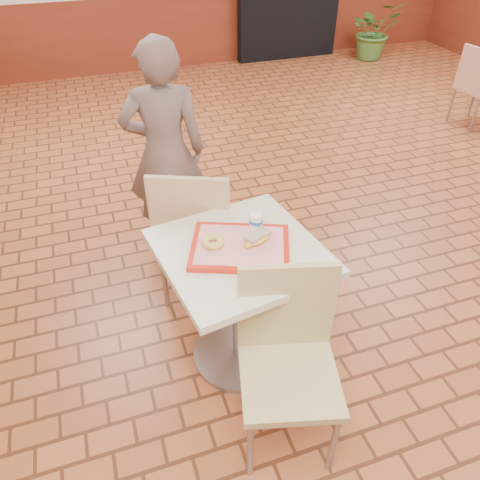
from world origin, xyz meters
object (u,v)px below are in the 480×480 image
object	(u,v)px
chair_main_back	(195,230)
customer	(165,153)
serving_tray	(240,247)
paper_cup	(256,221)
ring_donut	(213,242)
main_table	(240,288)
potted_plant	(374,30)
long_john_donut	(257,238)
chair_second_left	(477,83)
chair_main_front	(288,353)

from	to	relation	value
chair_main_back	customer	size ratio (longest dim) A/B	0.64
serving_tray	paper_cup	distance (m)	0.17
ring_donut	paper_cup	xyz separation A→B (m)	(0.25, 0.06, 0.03)
chair_main_back	paper_cup	world-z (taller)	chair_main_back
main_table	potted_plant	distance (m)	6.29
customer	serving_tray	world-z (taller)	customer
ring_donut	paper_cup	distance (m)	0.26
customer	chair_main_back	bearing A→B (deg)	101.52
chair_main_back	ring_donut	distance (m)	0.62
serving_tray	paper_cup	xyz separation A→B (m)	(0.12, 0.10, 0.06)
serving_tray	ring_donut	distance (m)	0.14
paper_cup	chair_main_back	bearing A→B (deg)	115.26
long_john_donut	chair_second_left	world-z (taller)	long_john_donut
customer	long_john_donut	world-z (taller)	customer
potted_plant	ring_donut	bearing A→B (deg)	-129.42
main_table	customer	xyz separation A→B (m)	(-0.14, 1.22, 0.23)
main_table	long_john_donut	bearing A→B (deg)	-4.53
serving_tray	long_john_donut	size ratio (longest dim) A/B	2.82
chair_main_front	potted_plant	world-z (taller)	chair_main_front
paper_cup	chair_second_left	distance (m)	4.14
customer	long_john_donut	bearing A→B (deg)	108.90
ring_donut	long_john_donut	size ratio (longest dim) A/B	0.65
ring_donut	potted_plant	bearing A→B (deg)	50.58
main_table	paper_cup	xyz separation A→B (m)	(0.12, 0.10, 0.34)
paper_cup	serving_tray	bearing A→B (deg)	-140.25
serving_tray	chair_main_front	bearing A→B (deg)	-81.38
customer	chair_second_left	world-z (taller)	customer
chair_main_front	customer	size ratio (longest dim) A/B	0.62
ring_donut	potted_plant	xyz separation A→B (m)	(4.02, 4.89, -0.45)
serving_tray	paper_cup	world-z (taller)	paper_cup
long_john_donut	main_table	bearing A→B (deg)	175.47
chair_main_front	paper_cup	bearing A→B (deg)	100.30
customer	potted_plant	size ratio (longest dim) A/B	1.87
main_table	paper_cup	bearing A→B (deg)	39.75
main_table	potted_plant	world-z (taller)	potted_plant
chair_second_left	main_table	bearing A→B (deg)	115.76
customer	potted_plant	world-z (taller)	customer
chair_main_front	ring_donut	distance (m)	0.65
chair_main_back	serving_tray	size ratio (longest dim) A/B	2.08
chair_main_back	paper_cup	xyz separation A→B (m)	(0.22, -0.48, 0.33)
chair_main_back	ring_donut	size ratio (longest dim) A/B	8.96
chair_main_front	serving_tray	world-z (taller)	chair_main_front
chair_main_back	serving_tray	world-z (taller)	chair_main_back
main_table	chair_main_front	distance (m)	0.49
main_table	chair_main_front	xyz separation A→B (m)	(0.07, -0.48, -0.01)
chair_second_left	ring_donut	bearing A→B (deg)	114.37
paper_cup	main_table	bearing A→B (deg)	-140.25
serving_tray	chair_second_left	world-z (taller)	chair_second_left
long_john_donut	paper_cup	size ratio (longest dim) A/B	1.95
serving_tray	ring_donut	xyz separation A→B (m)	(-0.13, 0.04, 0.03)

